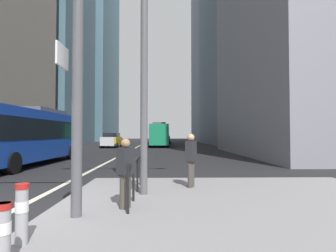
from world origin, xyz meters
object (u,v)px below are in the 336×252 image
at_px(city_bus_red_receding, 159,134).
at_px(street_lamp_post, 144,11).
at_px(car_receding_near, 165,138).
at_px(city_bus_blue_oncoming, 28,133).
at_px(bollard_left, 3,232).
at_px(car_oncoming_mid, 110,140).
at_px(bollard_right, 22,211).
at_px(car_receding_far, 165,138).
at_px(pedestrian_walking, 125,170).
at_px(car_oncoming_far, 113,140).
at_px(pedestrian_waiting, 191,158).

bearing_deg(city_bus_red_receding, street_lamp_post, -90.03).
xyz_separation_m(car_receding_near, street_lamp_post, (-1.08, -49.90, 4.29)).
height_order(city_bus_blue_oncoming, bollard_left, city_bus_blue_oncoming).
distance_m(city_bus_red_receding, car_oncoming_mid, 7.62).
height_order(car_oncoming_mid, bollard_right, car_oncoming_mid).
height_order(car_receding_far, pedestrian_walking, car_receding_far).
bearing_deg(car_receding_far, bollard_left, -92.89).
xyz_separation_m(street_lamp_post, bollard_right, (-1.60, -3.37, -4.63)).
relative_size(city_bus_red_receding, car_oncoming_far, 2.61).
distance_m(city_bus_blue_oncoming, car_receding_near, 42.38).
bearing_deg(pedestrian_waiting, city_bus_blue_oncoming, 139.53).
xyz_separation_m(city_bus_red_receding, pedestrian_walking, (-0.33, -33.67, -0.83)).
bearing_deg(street_lamp_post, city_bus_blue_oncoming, 131.12).
distance_m(car_receding_far, pedestrian_walking, 43.91).
distance_m(car_receding_near, bollard_right, 53.35).
xyz_separation_m(car_oncoming_mid, car_oncoming_far, (0.28, 0.58, 0.00)).
relative_size(city_bus_blue_oncoming, car_receding_far, 2.43).
xyz_separation_m(car_receding_far, bollard_left, (-2.36, -46.61, -0.39)).
xyz_separation_m(city_bus_red_receding, street_lamp_post, (-0.01, -32.27, 3.45)).
xyz_separation_m(city_bus_blue_oncoming, car_receding_near, (8.39, 41.53, -0.85)).
relative_size(car_receding_near, pedestrian_waiting, 2.51).
xyz_separation_m(bollard_left, pedestrian_walking, (1.13, 2.72, 0.40)).
height_order(city_bus_blue_oncoming, city_bus_red_receding, same).
bearing_deg(street_lamp_post, car_oncoming_mid, 102.88).
xyz_separation_m(car_receding_far, car_oncoming_far, (-7.12, -13.52, -0.00)).
relative_size(car_oncoming_mid, street_lamp_post, 0.53).
xyz_separation_m(car_receding_far, pedestrian_waiting, (0.50, -41.56, 0.08)).
distance_m(street_lamp_post, bollard_right, 5.95).
height_order(car_oncoming_mid, car_oncoming_far, same).
height_order(car_receding_near, street_lamp_post, street_lamp_post).
relative_size(city_bus_red_receding, pedestrian_walking, 7.19).
height_order(car_oncoming_far, bollard_left, car_oncoming_far).
bearing_deg(bollard_left, car_receding_far, 87.11).
relative_size(city_bus_blue_oncoming, car_oncoming_far, 2.57).
height_order(city_bus_blue_oncoming, car_oncoming_far, city_bus_blue_oncoming).
bearing_deg(car_receding_near, city_bus_blue_oncoming, -101.42).
distance_m(car_receding_near, pedestrian_walking, 51.32).
bearing_deg(pedestrian_waiting, car_oncoming_far, 105.21).
bearing_deg(city_bus_blue_oncoming, car_receding_far, 76.46).
bearing_deg(pedestrian_waiting, street_lamp_post, -146.38).
bearing_deg(bollard_left, street_lamp_post, 70.61).
bearing_deg(pedestrian_walking, pedestrian_waiting, 53.53).
height_order(car_oncoming_mid, pedestrian_walking, car_oncoming_mid).
distance_m(car_oncoming_mid, car_receding_near, 22.80).
bearing_deg(car_receding_far, car_oncoming_mid, -117.70).
distance_m(car_oncoming_mid, car_receding_far, 15.93).
distance_m(bollard_right, pedestrian_walking, 2.38).
bearing_deg(city_bus_red_receding, bollard_left, -92.30).
bearing_deg(car_oncoming_mid, pedestrian_walking, -78.28).
height_order(car_oncoming_far, bollard_right, car_oncoming_far).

